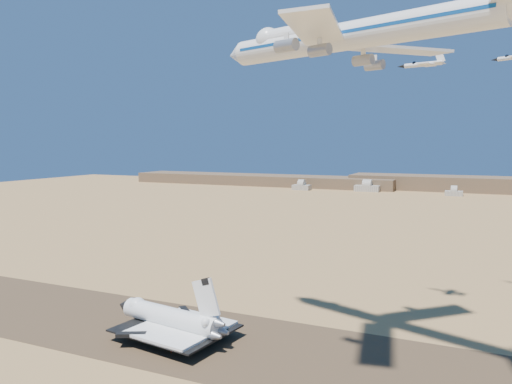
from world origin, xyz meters
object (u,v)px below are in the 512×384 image
at_px(carrier_747, 342,37).
at_px(crew_c, 172,348).
at_px(crew_b, 173,343).
at_px(shuttle, 170,320).
at_px(crew_a, 171,350).
at_px(chase_jet_c, 422,64).

height_order(carrier_747, crew_c, carrier_747).
bearing_deg(crew_b, shuttle, 2.39).
distance_m(crew_a, chase_jet_c, 119.30).
xyz_separation_m(shuttle, carrier_747, (51.81, 3.14, 81.40)).
distance_m(carrier_747, crew_a, 98.13).
height_order(carrier_747, crew_a, carrier_747).
height_order(shuttle, chase_jet_c, chase_jet_c).
bearing_deg(carrier_747, crew_c, -147.22).
relative_size(shuttle, crew_c, 26.95).
height_order(shuttle, crew_c, shuttle).
distance_m(carrier_747, crew_c, 98.23).
distance_m(shuttle, chase_jet_c, 115.18).
distance_m(crew_a, crew_c, 1.31).
bearing_deg(carrier_747, chase_jet_c, 90.51).
bearing_deg(shuttle, crew_a, -45.86).
xyz_separation_m(carrier_747, chase_jet_c, (15.03, 45.86, -1.41)).
height_order(crew_a, chase_jet_c, chase_jet_c).
bearing_deg(crew_a, crew_c, 22.64).
xyz_separation_m(carrier_747, crew_a, (-45.00, -12.65, -86.28)).
relative_size(shuttle, carrier_747, 0.49).
distance_m(shuttle, crew_b, 8.71).
relative_size(carrier_747, crew_a, 55.35).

